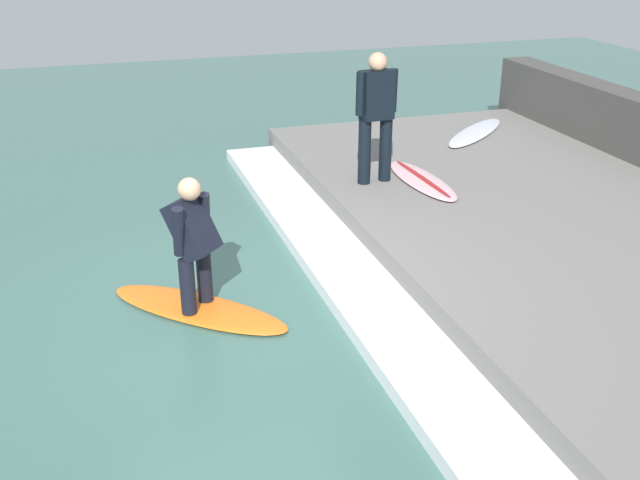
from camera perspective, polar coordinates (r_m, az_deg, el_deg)
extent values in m
plane|color=#426B60|center=(7.36, -6.55, -5.84)|extent=(28.00, 28.00, 0.00)
cube|color=slate|center=(8.78, 19.07, -0.67)|extent=(4.40, 10.55, 0.36)
cube|color=white|center=(7.64, 3.10, -3.90)|extent=(0.76, 10.02, 0.15)
ellipsoid|color=orange|center=(7.49, -9.27, -5.19)|extent=(1.83, 1.80, 0.06)
cylinder|color=black|center=(7.45, -8.81, -2.63)|extent=(0.15, 0.15, 0.56)
cylinder|color=black|center=(7.25, -10.06, -3.52)|extent=(0.15, 0.15, 0.56)
cube|color=black|center=(7.12, -9.72, 0.97)|extent=(0.57, 0.57, 0.60)
sphere|color=tan|center=(6.98, -9.93, 3.83)|extent=(0.22, 0.22, 0.22)
cylinder|color=black|center=(7.26, -8.79, 1.79)|extent=(0.11, 0.21, 0.51)
cylinder|color=black|center=(6.95, -10.73, 0.62)|extent=(0.11, 0.21, 0.51)
cylinder|color=black|center=(9.82, 5.00, 6.90)|extent=(0.16, 0.16, 0.84)
cylinder|color=black|center=(9.68, 3.41, 6.70)|extent=(0.16, 0.16, 0.84)
cube|color=black|center=(9.57, 4.34, 10.96)|extent=(0.42, 0.31, 0.62)
sphere|color=tan|center=(9.48, 4.42, 13.39)|extent=(0.23, 0.23, 0.23)
cylinder|color=black|center=(9.67, 5.56, 11.27)|extent=(0.12, 0.13, 0.54)
cylinder|color=black|center=(9.45, 3.11, 11.06)|extent=(0.12, 0.13, 0.54)
ellipsoid|color=beige|center=(9.91, 7.77, 4.55)|extent=(0.53, 1.70, 0.06)
ellipsoid|color=#B21E1E|center=(9.90, 7.78, 4.73)|extent=(0.13, 1.55, 0.01)
ellipsoid|color=silver|center=(12.26, 11.76, 8.03)|extent=(1.77, 1.62, 0.06)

